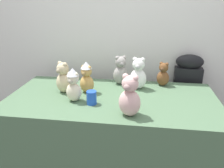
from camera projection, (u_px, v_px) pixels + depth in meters
name	position (u px, v px, depth m)	size (l,w,h in m)	color
wall_back	(121.00, 24.00, 2.40)	(7.00, 0.08, 2.60)	silver
display_table	(112.00, 134.00, 2.08)	(1.80, 0.89, 0.76)	#4C6B4C
instrument_case	(185.00, 100.00, 2.47)	(0.29, 0.13, 1.02)	black
teddy_bear_ash	(121.00, 71.00, 2.20)	(0.18, 0.17, 0.29)	gray
teddy_bear_sand	(63.00, 78.00, 2.00)	(0.19, 0.18, 0.28)	#CCB78E
teddy_bear_snow	(138.00, 74.00, 2.09)	(0.17, 0.15, 0.30)	white
teddy_bear_chestnut	(163.00, 75.00, 2.17)	(0.15, 0.14, 0.23)	brown
teddy_bear_honey	(87.00, 78.00, 2.00)	(0.16, 0.14, 0.29)	tan
teddy_bear_blush	(130.00, 97.00, 1.59)	(0.20, 0.18, 0.31)	beige
teddy_bear_cream	(73.00, 85.00, 1.83)	(0.15, 0.13, 0.28)	beige
party_cup_blue	(92.00, 98.00, 1.80)	(0.08, 0.08, 0.11)	blue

